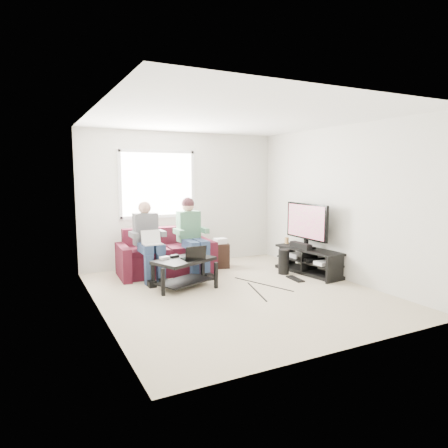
# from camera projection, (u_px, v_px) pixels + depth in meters

# --- Properties ---
(floor) EXTENTS (4.50, 4.50, 0.00)m
(floor) POSITION_uv_depth(u_px,v_px,m) (236.00, 293.00, 6.07)
(floor) COLOR #BAAA90
(floor) RESTS_ON ground
(ceiling) EXTENTS (4.50, 4.50, 0.00)m
(ceiling) POSITION_uv_depth(u_px,v_px,m) (237.00, 118.00, 5.74)
(ceiling) COLOR white
(ceiling) RESTS_ON wall_back
(wall_back) EXTENTS (4.50, 0.00, 4.50)m
(wall_back) POSITION_uv_depth(u_px,v_px,m) (182.00, 199.00, 7.90)
(wall_back) COLOR silver
(wall_back) RESTS_ON floor
(wall_front) EXTENTS (4.50, 0.00, 4.50)m
(wall_front) POSITION_uv_depth(u_px,v_px,m) (347.00, 225.00, 3.91)
(wall_front) COLOR silver
(wall_front) RESTS_ON floor
(wall_left) EXTENTS (0.00, 4.50, 4.50)m
(wall_left) POSITION_uv_depth(u_px,v_px,m) (97.00, 214.00, 5.01)
(wall_left) COLOR silver
(wall_left) RESTS_ON floor
(wall_right) EXTENTS (0.00, 4.50, 4.50)m
(wall_right) POSITION_uv_depth(u_px,v_px,m) (339.00, 203.00, 6.80)
(wall_right) COLOR silver
(wall_right) RESTS_ON floor
(window) EXTENTS (1.48, 0.04, 1.28)m
(window) POSITION_uv_depth(u_px,v_px,m) (158.00, 184.00, 7.62)
(window) COLOR white
(window) RESTS_ON wall_back
(sofa) EXTENTS (1.76, 0.90, 0.81)m
(sofa) POSITION_uv_depth(u_px,v_px,m) (166.00, 256.00, 7.25)
(sofa) COLOR #411018
(sofa) RESTS_ON floor
(person_left) EXTENTS (0.40, 0.70, 1.33)m
(person_left) POSITION_uv_depth(u_px,v_px,m) (148.00, 237.00, 6.76)
(person_left) COLOR navy
(person_left) RESTS_ON sofa
(person_right) EXTENTS (0.40, 0.71, 1.37)m
(person_right) POSITION_uv_depth(u_px,v_px,m) (191.00, 231.00, 7.13)
(person_right) COLOR navy
(person_right) RESTS_ON sofa
(laptop_silver) EXTENTS (0.33, 0.23, 0.24)m
(laptop_silver) POSITION_uv_depth(u_px,v_px,m) (152.00, 241.00, 6.56)
(laptop_silver) COLOR silver
(laptop_silver) RESTS_ON person_left
(coffee_table) EXTENTS (1.08, 0.89, 0.47)m
(coffee_table) POSITION_uv_depth(u_px,v_px,m) (184.00, 266.00, 6.29)
(coffee_table) COLOR black
(coffee_table) RESTS_ON floor
(laptop_black) EXTENTS (0.41, 0.38, 0.24)m
(laptop_black) POSITION_uv_depth(u_px,v_px,m) (193.00, 252.00, 6.25)
(laptop_black) COLOR black
(laptop_black) RESTS_ON coffee_table
(controller_a) EXTENTS (0.16, 0.13, 0.04)m
(controller_a) POSITION_uv_depth(u_px,v_px,m) (165.00, 258.00, 6.26)
(controller_a) COLOR silver
(controller_a) RESTS_ON coffee_table
(controller_b) EXTENTS (0.16, 0.13, 0.04)m
(controller_b) POSITION_uv_depth(u_px,v_px,m) (174.00, 256.00, 6.39)
(controller_b) COLOR black
(controller_b) RESTS_ON coffee_table
(controller_c) EXTENTS (0.16, 0.13, 0.04)m
(controller_c) POSITION_uv_depth(u_px,v_px,m) (198.00, 254.00, 6.54)
(controller_c) COLOR gray
(controller_c) RESTS_ON coffee_table
(tv_stand) EXTENTS (0.60, 1.43, 0.46)m
(tv_stand) POSITION_uv_depth(u_px,v_px,m) (309.00, 262.00, 7.22)
(tv_stand) COLOR black
(tv_stand) RESTS_ON floor
(tv) EXTENTS (0.12, 1.10, 0.81)m
(tv) POSITION_uv_depth(u_px,v_px,m) (307.00, 223.00, 7.22)
(tv) COLOR black
(tv) RESTS_ON tv_stand
(soundbar) EXTENTS (0.12, 0.50, 0.10)m
(soundbar) POSITION_uv_depth(u_px,v_px,m) (301.00, 246.00, 7.22)
(soundbar) COLOR black
(soundbar) RESTS_ON tv_stand
(drink_cup) EXTENTS (0.08, 0.08, 0.12)m
(drink_cup) POSITION_uv_depth(u_px,v_px,m) (287.00, 240.00, 7.72)
(drink_cup) COLOR #B3864D
(drink_cup) RESTS_ON tv_stand
(console_white) EXTENTS (0.30, 0.22, 0.06)m
(console_white) POSITION_uv_depth(u_px,v_px,m) (324.00, 263.00, 6.86)
(console_white) COLOR silver
(console_white) RESTS_ON tv_stand
(console_grey) EXTENTS (0.34, 0.26, 0.08)m
(console_grey) POSITION_uv_depth(u_px,v_px,m) (299.00, 255.00, 7.48)
(console_grey) COLOR gray
(console_grey) RESTS_ON tv_stand
(console_black) EXTENTS (0.38, 0.30, 0.07)m
(console_black) POSITION_uv_depth(u_px,v_px,m) (311.00, 259.00, 7.17)
(console_black) COLOR black
(console_black) RESTS_ON tv_stand
(subwoofer) EXTENTS (0.20, 0.20, 0.45)m
(subwoofer) POSITION_uv_depth(u_px,v_px,m) (284.00, 262.00, 7.18)
(subwoofer) COLOR black
(subwoofer) RESTS_ON floor
(keyboard_floor) EXTENTS (0.17, 0.42, 0.02)m
(keyboard_floor) POSITION_uv_depth(u_px,v_px,m) (295.00, 279.00, 6.82)
(keyboard_floor) COLOR black
(keyboard_floor) RESTS_ON floor
(end_table) EXTENTS (0.31, 0.31, 0.57)m
(end_table) POSITION_uv_depth(u_px,v_px,m) (220.00, 254.00, 7.68)
(end_table) COLOR black
(end_table) RESTS_ON floor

